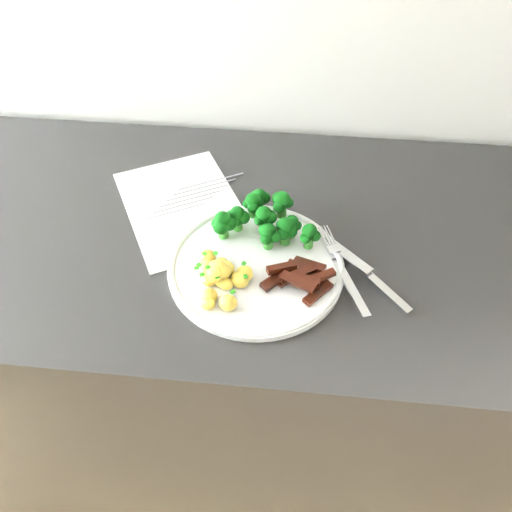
# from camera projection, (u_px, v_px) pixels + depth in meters

# --- Properties ---
(counter) EXTENTS (2.40, 0.60, 0.90)m
(counter) POSITION_uv_depth(u_px,v_px,m) (246.00, 370.00, 1.23)
(counter) COLOR black
(counter) RESTS_ON ground
(recipe_paper) EXTENTS (0.30, 0.34, 0.00)m
(recipe_paper) POSITION_uv_depth(u_px,v_px,m) (183.00, 206.00, 0.95)
(recipe_paper) COLOR white
(recipe_paper) RESTS_ON counter
(plate) EXTENTS (0.28, 0.28, 0.02)m
(plate) POSITION_uv_depth(u_px,v_px,m) (256.00, 265.00, 0.84)
(plate) COLOR white
(plate) RESTS_ON counter
(broccoli) EXTENTS (0.18, 0.13, 0.06)m
(broccoli) POSITION_uv_depth(u_px,v_px,m) (264.00, 218.00, 0.86)
(broccoli) COLOR #23631A
(broccoli) RESTS_ON plate
(potatoes) EXTENTS (0.09, 0.11, 0.04)m
(potatoes) POSITION_uv_depth(u_px,v_px,m) (223.00, 276.00, 0.80)
(potatoes) COLOR #DEB94D
(potatoes) RESTS_ON plate
(beef_strips) EXTENTS (0.12, 0.09, 0.03)m
(beef_strips) POSITION_uv_depth(u_px,v_px,m) (299.00, 276.00, 0.81)
(beef_strips) COLOR black
(beef_strips) RESTS_ON plate
(fork) EXTENTS (0.08, 0.19, 0.02)m
(fork) POSITION_uv_depth(u_px,v_px,m) (344.00, 273.00, 0.81)
(fork) COLOR silver
(fork) RESTS_ON plate
(knife) EXTENTS (0.15, 0.15, 0.02)m
(knife) POSITION_uv_depth(u_px,v_px,m) (375.00, 281.00, 0.81)
(knife) COLOR silver
(knife) RESTS_ON plate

